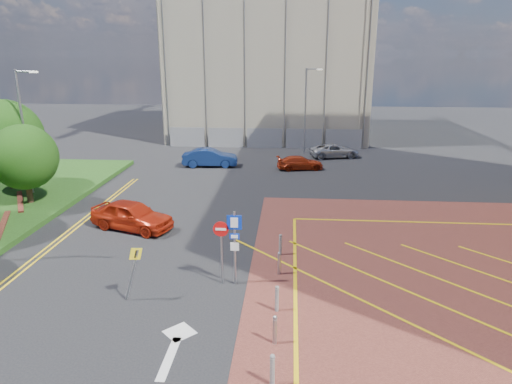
# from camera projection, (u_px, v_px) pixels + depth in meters

# --- Properties ---
(ground) EXTENTS (140.00, 140.00, 0.00)m
(ground) POSITION_uv_depth(u_px,v_px,m) (220.00, 295.00, 18.14)
(ground) COLOR black
(ground) RESTS_ON ground
(tree_c) EXTENTS (4.00, 4.00, 4.90)m
(tree_c) POSITION_uv_depth(u_px,v_px,m) (24.00, 157.00, 27.75)
(tree_c) COLOR #3D2B1C
(tree_c) RESTS_ON grass_bed
(tree_d) EXTENTS (5.00, 5.00, 6.08)m
(tree_d) POSITION_uv_depth(u_px,v_px,m) (5.00, 137.00, 30.63)
(tree_d) COLOR #3D2B1C
(tree_d) RESTS_ON grass_bed
(lamp_left_far) EXTENTS (1.53, 0.16, 8.00)m
(lamp_left_far) POSITION_uv_depth(u_px,v_px,m) (25.00, 128.00, 29.30)
(lamp_left_far) COLOR #9EA0A8
(lamp_left_far) RESTS_ON grass_bed
(lamp_back) EXTENTS (1.53, 0.16, 8.00)m
(lamp_back) POSITION_uv_depth(u_px,v_px,m) (306.00, 107.00, 43.29)
(lamp_back) COLOR #9EA0A8
(lamp_back) RESTS_ON ground
(sign_cluster) EXTENTS (1.17, 0.12, 3.20)m
(sign_cluster) POSITION_uv_depth(u_px,v_px,m) (230.00, 241.00, 18.49)
(sign_cluster) COLOR #9EA0A8
(sign_cluster) RESTS_ON ground
(warning_sign) EXTENTS (0.78, 0.42, 2.25)m
(warning_sign) POSITION_uv_depth(u_px,v_px,m) (133.00, 267.00, 17.34)
(warning_sign) COLOR #9EA0A8
(warning_sign) RESTS_ON ground
(bollard_row) EXTENTS (0.14, 11.14, 0.90)m
(bollard_row) POSITION_uv_depth(u_px,v_px,m) (276.00, 310.00, 16.24)
(bollard_row) COLOR #9EA0A8
(bollard_row) RESTS_ON forecourt
(construction_building) EXTENTS (21.20, 19.20, 22.00)m
(construction_building) POSITION_uv_depth(u_px,v_px,m) (270.00, 38.00, 53.12)
(construction_building) COLOR gray
(construction_building) RESTS_ON ground
(construction_fence) EXTENTS (21.60, 0.06, 2.00)m
(construction_fence) POSITION_uv_depth(u_px,v_px,m) (274.00, 138.00, 46.40)
(construction_fence) COLOR gray
(construction_fence) RESTS_ON ground
(car_red_left) EXTENTS (5.01, 3.29, 1.58)m
(car_red_left) POSITION_uv_depth(u_px,v_px,m) (132.00, 215.00, 24.83)
(car_red_left) COLOR #B2250F
(car_red_left) RESTS_ON ground
(car_blue_back) EXTENTS (4.76, 1.99, 1.53)m
(car_blue_back) POSITION_uv_depth(u_px,v_px,m) (210.00, 158.00, 38.80)
(car_blue_back) COLOR navy
(car_blue_back) RESTS_ON ground
(car_red_back) EXTENTS (4.05, 2.24, 1.11)m
(car_red_back) POSITION_uv_depth(u_px,v_px,m) (300.00, 163.00, 37.84)
(car_red_back) COLOR #A4280E
(car_red_back) RESTS_ON ground
(car_silver_back) EXTENTS (4.88, 3.11, 1.25)m
(car_silver_back) POSITION_uv_depth(u_px,v_px,m) (334.00, 151.00, 42.24)
(car_silver_back) COLOR #AFB0B7
(car_silver_back) RESTS_ON ground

